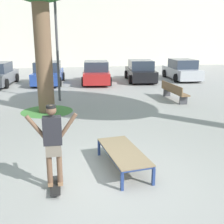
# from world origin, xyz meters

# --- Properties ---
(ground_plane) EXTENTS (120.00, 120.00, 0.00)m
(ground_plane) POSITION_xyz_m (0.00, 0.00, 0.00)
(ground_plane) COLOR #999993
(skate_box) EXTENTS (0.99, 1.98, 0.46)m
(skate_box) POSITION_xyz_m (0.38, 0.42, 0.41)
(skate_box) COLOR navy
(skate_box) RESTS_ON ground
(skateboard) EXTENTS (0.20, 0.80, 0.09)m
(skateboard) POSITION_xyz_m (-1.19, -0.24, 0.08)
(skateboard) COLOR black
(skateboard) RESTS_ON ground
(skater) EXTENTS (1.00, 0.28, 1.69)m
(skater) POSITION_xyz_m (-1.19, -0.24, 1.07)
(skater) COLOR brown
(skater) RESTS_ON skateboard
(grass_patch_mid_back) EXTENTS (2.18, 2.18, 0.01)m
(grass_patch_mid_back) POSITION_xyz_m (-1.67, 6.17, 0.00)
(grass_patch_mid_back) COLOR #47893D
(grass_patch_mid_back) RESTS_ON ground
(car_blue) EXTENTS (2.20, 4.33, 1.50)m
(car_blue) POSITION_xyz_m (-1.90, 13.62, 0.69)
(car_blue) COLOR #28479E
(car_blue) RESTS_ON ground
(car_red) EXTENTS (2.25, 4.36, 1.50)m
(car_red) POSITION_xyz_m (1.32, 13.33, 0.69)
(car_red) COLOR red
(car_red) RESTS_ON ground
(car_black) EXTENTS (2.27, 4.36, 1.50)m
(car_black) POSITION_xyz_m (4.55, 13.70, 0.69)
(car_black) COLOR black
(car_black) RESTS_ON ground
(car_silver) EXTENTS (2.09, 4.29, 1.50)m
(car_silver) POSITION_xyz_m (7.77, 13.87, 0.69)
(car_silver) COLOR #B7BABF
(car_silver) RESTS_ON ground
(park_bench) EXTENTS (0.53, 2.42, 0.83)m
(park_bench) POSITION_xyz_m (4.47, 7.31, 0.45)
(park_bench) COLOR brown
(park_bench) RESTS_ON ground
(light_post) EXTENTS (0.36, 0.36, 5.83)m
(light_post) POSITION_xyz_m (-1.14, 8.19, 3.83)
(light_post) COLOR #4C4C51
(light_post) RESTS_ON ground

